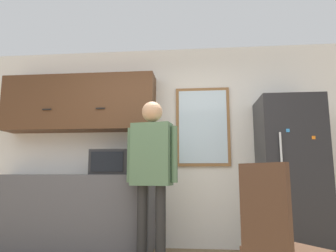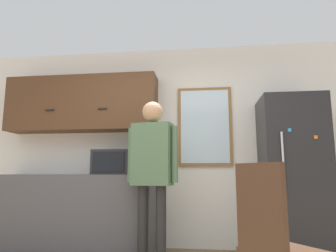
{
  "view_description": "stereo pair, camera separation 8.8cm",
  "coord_description": "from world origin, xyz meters",
  "px_view_note": "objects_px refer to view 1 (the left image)",
  "views": [
    {
      "loc": [
        0.41,
        -1.97,
        0.95
      ],
      "look_at": [
        0.12,
        1.14,
        1.45
      ],
      "focal_mm": 32.0,
      "sensor_mm": 36.0,
      "label": 1
    },
    {
      "loc": [
        0.5,
        -1.96,
        0.95
      ],
      "look_at": [
        0.12,
        1.14,
        1.45
      ],
      "focal_mm": 32.0,
      "sensor_mm": 36.0,
      "label": 2
    }
  ],
  "objects_px": {
    "refrigerator": "(291,175)",
    "person": "(152,162)",
    "microwave": "(116,162)",
    "chair": "(276,235)"
  },
  "relations": [
    {
      "from": "microwave",
      "to": "chair",
      "type": "relative_size",
      "value": 0.55
    },
    {
      "from": "refrigerator",
      "to": "person",
      "type": "bearing_deg",
      "value": -165.03
    },
    {
      "from": "microwave",
      "to": "chair",
      "type": "distance_m",
      "value": 2.23
    },
    {
      "from": "person",
      "to": "chair",
      "type": "relative_size",
      "value": 1.72
    },
    {
      "from": "microwave",
      "to": "person",
      "type": "xyz_separation_m",
      "value": [
        0.52,
        -0.4,
        -0.01
      ]
    },
    {
      "from": "refrigerator",
      "to": "chair",
      "type": "relative_size",
      "value": 1.81
    },
    {
      "from": "person",
      "to": "chair",
      "type": "xyz_separation_m",
      "value": [
        1.01,
        -1.13,
        -0.53
      ]
    },
    {
      "from": "microwave",
      "to": "refrigerator",
      "type": "xyz_separation_m",
      "value": [
        2.12,
        0.03,
        -0.16
      ]
    },
    {
      "from": "person",
      "to": "refrigerator",
      "type": "distance_m",
      "value": 1.67
    },
    {
      "from": "microwave",
      "to": "chair",
      "type": "xyz_separation_m",
      "value": [
        1.53,
        -1.53,
        -0.55
      ]
    }
  ]
}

